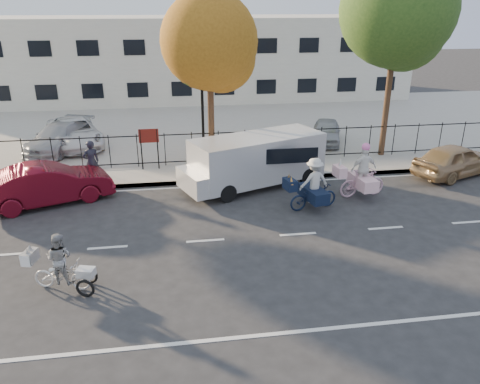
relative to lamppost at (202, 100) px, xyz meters
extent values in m
plane|color=#333334|center=(-0.50, -6.80, -3.11)|extent=(120.00, 120.00, 0.00)
cube|color=#A8A399|center=(-0.50, -1.75, -3.04)|extent=(60.00, 0.10, 0.15)
cube|color=#A8A399|center=(-0.50, -0.70, -3.04)|extent=(60.00, 2.20, 0.15)
cube|color=#A8A399|center=(-0.50, 8.20, -3.04)|extent=(60.00, 15.60, 0.15)
cube|color=silver|center=(-0.50, 18.20, -0.11)|extent=(34.00, 10.00, 6.00)
cylinder|color=black|center=(0.00, 0.00, -0.96)|extent=(0.12, 0.12, 4.00)
sphere|color=white|center=(0.00, 0.00, 1.19)|extent=(0.36, 0.36, 0.36)
cylinder|color=black|center=(-2.70, 0.00, -2.06)|extent=(0.06, 0.06, 1.80)
cylinder|color=black|center=(-2.00, 0.00, -2.06)|extent=(0.06, 0.06, 1.80)
cube|color=#59140F|center=(-2.35, 0.00, -1.46)|extent=(0.85, 0.04, 0.60)
imported|color=silver|center=(-4.38, -8.88, -2.71)|extent=(1.61, 0.92, 0.80)
imported|color=white|center=(-4.38, -8.88, -2.22)|extent=(0.79, 0.69, 1.39)
cube|color=white|center=(-5.15, -8.66, -2.23)|extent=(0.39, 0.54, 0.32)
cone|color=white|center=(-5.15, -8.56, -2.01)|extent=(0.12, 0.12, 0.16)
cone|color=white|center=(-5.15, -8.77, -2.01)|extent=(0.12, 0.12, 0.16)
torus|color=black|center=(-3.74, -9.37, -2.86)|extent=(0.50, 0.20, 0.50)
torus|color=black|center=(-3.74, -8.75, -2.86)|extent=(0.50, 0.20, 0.50)
cube|color=white|center=(-3.74, -9.06, -2.58)|extent=(0.51, 0.42, 0.22)
imported|color=#E9B1C8|center=(5.76, -4.03, -2.56)|extent=(1.90, 0.73, 1.11)
imported|color=white|center=(5.76, -4.03, -1.99)|extent=(1.07, 0.54, 1.75)
cube|color=#FEC1CC|center=(4.77, -4.14, -2.00)|extent=(0.40, 0.65, 0.40)
cone|color=white|center=(4.77, -4.14, -1.65)|extent=(0.13, 0.13, 0.36)
cube|color=#FEC1CC|center=(5.76, -4.03, -2.50)|extent=(0.78, 1.51, 0.44)
sphere|color=pink|center=(5.76, -4.03, -1.14)|extent=(0.31, 0.31, 0.31)
imported|color=#101C36|center=(3.56, -4.88, -2.63)|extent=(1.92, 1.00, 0.96)
imported|color=silver|center=(3.56, -4.88, -2.04)|extent=(1.19, 0.84, 1.68)
cube|color=black|center=(2.62, -5.08, -2.05)|extent=(0.44, 0.64, 0.38)
cone|color=gold|center=(2.62, -4.89, -1.83)|extent=(0.13, 0.25, 0.34)
cone|color=gold|center=(2.62, -5.27, -1.83)|extent=(0.13, 0.25, 0.34)
cube|color=black|center=(3.56, -4.88, -2.53)|extent=(0.86, 1.48, 0.43)
cube|color=silver|center=(2.00, -2.30, -1.93)|extent=(5.67, 3.78, 1.77)
cube|color=silver|center=(-0.91, -2.30, -2.42)|extent=(1.16, 1.97, 0.79)
cylinder|color=black|center=(0.12, -3.17, -2.77)|extent=(0.74, 0.49, 0.69)
cylinder|color=black|center=(0.12, -1.43, -2.77)|extent=(0.74, 0.49, 0.69)
cylinder|color=black|center=(3.87, -3.17, -2.77)|extent=(0.74, 0.49, 0.69)
cylinder|color=black|center=(3.87, -1.43, -2.77)|extent=(0.74, 0.49, 0.69)
imported|color=maroon|center=(-5.98, -2.93, -2.36)|extent=(4.83, 3.14, 1.50)
imported|color=#A58559|center=(10.62, -2.37, -2.41)|extent=(4.43, 3.02, 1.40)
imported|color=black|center=(-4.61, -1.40, -2.07)|extent=(0.77, 0.66, 1.78)
imported|color=#A6A9AD|center=(-6.83, 3.53, -2.30)|extent=(3.26, 4.95, 1.33)
imported|color=white|center=(-6.24, 4.23, -2.27)|extent=(3.73, 5.47, 1.39)
imported|color=#9EA2A6|center=(6.60, 2.91, -2.36)|extent=(2.51, 3.79, 1.20)
cylinder|color=#442D1D|center=(0.40, 0.50, -0.72)|extent=(0.28, 0.28, 4.79)
sphere|color=#9F6219|center=(0.40, 0.50, 2.36)|extent=(4.10, 4.10, 4.10)
sphere|color=#9F6219|center=(0.90, 0.70, 1.67)|extent=(3.01, 3.01, 3.01)
cylinder|color=#442D1D|center=(8.59, 0.50, -0.18)|extent=(0.28, 0.28, 5.86)
sphere|color=#385B1E|center=(8.59, 0.50, 3.59)|extent=(5.03, 5.03, 5.03)
sphere|color=#385B1E|center=(9.09, 0.70, 2.75)|extent=(3.69, 3.69, 3.69)
camera|label=1|loc=(-1.36, -19.87, 3.84)|focal=35.00mm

